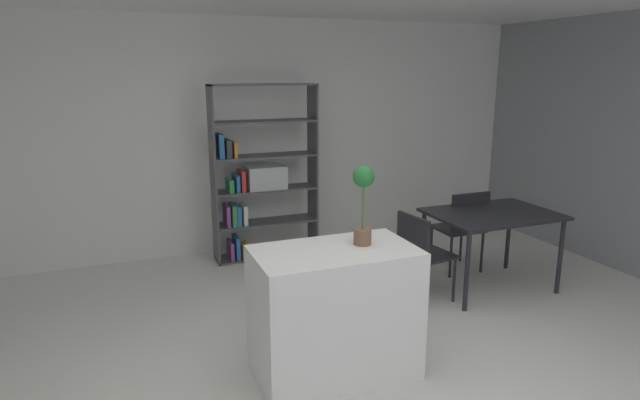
{
  "coord_description": "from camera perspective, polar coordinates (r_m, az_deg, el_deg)",
  "views": [
    {
      "loc": [
        -1.46,
        -2.97,
        2.13
      ],
      "look_at": [
        -0.02,
        0.71,
        1.16
      ],
      "focal_mm": 29.99,
      "sensor_mm": 36.0,
      "label": 1
    }
  ],
  "objects": [
    {
      "name": "dining_table",
      "position": [
        5.47,
        17.9,
        -2.05
      ],
      "size": [
        1.2,
        0.85,
        0.78
      ],
      "color": "#232328",
      "rests_on": "ground_plane"
    },
    {
      "name": "dining_chair_far",
      "position": [
        5.85,
        15.04,
        -2.46
      ],
      "size": [
        0.46,
        0.43,
        0.9
      ],
      "rotation": [
        0.0,
        0.0,
        3.14
      ],
      "color": "#232328",
      "rests_on": "ground_plane"
    },
    {
      "name": "ground_plane",
      "position": [
        3.93,
        4.31,
        -19.06
      ],
      "size": [
        9.95,
        9.95,
        0.0
      ],
      "primitive_type": "plane",
      "color": "silver"
    },
    {
      "name": "potted_plant_on_island",
      "position": [
        3.68,
        4.64,
        0.25
      ],
      "size": [
        0.15,
        0.15,
        0.56
      ],
      "color": "brown",
      "rests_on": "kitchen_island"
    },
    {
      "name": "back_partition",
      "position": [
        6.38,
        -8.01,
        6.67
      ],
      "size": [
        7.23,
        0.06,
        2.71
      ],
      "primitive_type": "cube",
      "color": "white",
      "rests_on": "ground_plane"
    },
    {
      "name": "open_bookshelf",
      "position": [
        6.09,
        -6.66,
        2.09
      ],
      "size": [
        1.19,
        0.32,
        1.98
      ],
      "color": "#4C4C51",
      "rests_on": "ground_plane"
    },
    {
      "name": "kitchen_island",
      "position": [
        3.83,
        1.56,
        -11.92
      ],
      "size": [
        1.12,
        0.64,
        0.94
      ],
      "primitive_type": "cube",
      "color": "white",
      "rests_on": "ground_plane"
    },
    {
      "name": "dining_chair_island_side",
      "position": [
        5.06,
        10.69,
        -5.14
      ],
      "size": [
        0.46,
        0.49,
        0.84
      ],
      "rotation": [
        0.0,
        0.0,
        1.71
      ],
      "color": "#232328",
      "rests_on": "ground_plane"
    }
  ]
}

